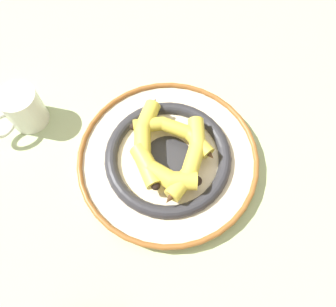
{
  "coord_description": "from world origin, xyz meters",
  "views": [
    {
      "loc": [
        -0.24,
        -0.11,
        0.66
      ],
      "look_at": [
        0.02,
        0.01,
        0.04
      ],
      "focal_mm": 35.0,
      "sensor_mm": 36.0,
      "label": 1
    }
  ],
  "objects_px": {
    "banana_c": "(190,160)",
    "banana_d": "(176,132)",
    "decorative_bowl": "(168,158)",
    "coffee_mug": "(22,109)",
    "banana_a": "(146,141)",
    "banana_b": "(161,170)"
  },
  "relations": [
    {
      "from": "banana_c",
      "to": "banana_d",
      "type": "distance_m",
      "value": 0.07
    },
    {
      "from": "decorative_bowl",
      "to": "coffee_mug",
      "type": "distance_m",
      "value": 0.34
    },
    {
      "from": "decorative_bowl",
      "to": "banana_d",
      "type": "distance_m",
      "value": 0.06
    },
    {
      "from": "banana_a",
      "to": "banana_b",
      "type": "distance_m",
      "value": 0.07
    },
    {
      "from": "banana_b",
      "to": "coffee_mug",
      "type": "distance_m",
      "value": 0.34
    },
    {
      "from": "coffee_mug",
      "to": "banana_b",
      "type": "bearing_deg",
      "value": 103.15
    },
    {
      "from": "banana_c",
      "to": "banana_d",
      "type": "relative_size",
      "value": 1.05
    },
    {
      "from": "decorative_bowl",
      "to": "banana_d",
      "type": "relative_size",
      "value": 1.99
    },
    {
      "from": "banana_a",
      "to": "banana_d",
      "type": "relative_size",
      "value": 1.01
    },
    {
      "from": "banana_d",
      "to": "coffee_mug",
      "type": "distance_m",
      "value": 0.35
    },
    {
      "from": "decorative_bowl",
      "to": "banana_a",
      "type": "relative_size",
      "value": 1.98
    },
    {
      "from": "decorative_bowl",
      "to": "coffee_mug",
      "type": "bearing_deg",
      "value": 97.18
    },
    {
      "from": "banana_a",
      "to": "decorative_bowl",
      "type": "bearing_deg",
      "value": 63.14
    },
    {
      "from": "decorative_bowl",
      "to": "banana_b",
      "type": "distance_m",
      "value": 0.06
    },
    {
      "from": "banana_a",
      "to": "banana_d",
      "type": "bearing_deg",
      "value": 107.46
    },
    {
      "from": "banana_b",
      "to": "banana_c",
      "type": "height_order",
      "value": "banana_b"
    },
    {
      "from": "banana_c",
      "to": "coffee_mug",
      "type": "height_order",
      "value": "coffee_mug"
    },
    {
      "from": "banana_c",
      "to": "banana_a",
      "type": "bearing_deg",
      "value": 82.14
    },
    {
      "from": "decorative_bowl",
      "to": "banana_b",
      "type": "bearing_deg",
      "value": -172.72
    },
    {
      "from": "decorative_bowl",
      "to": "banana_b",
      "type": "xyz_separation_m",
      "value": [
        -0.05,
        -0.01,
        0.04
      ]
    },
    {
      "from": "banana_b",
      "to": "banana_c",
      "type": "distance_m",
      "value": 0.06
    },
    {
      "from": "banana_c",
      "to": "banana_d",
      "type": "bearing_deg",
      "value": 41.3
    }
  ]
}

